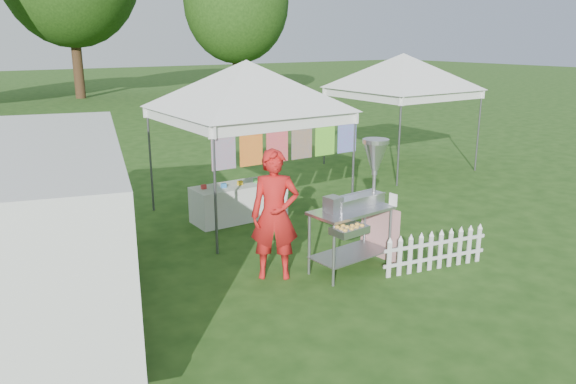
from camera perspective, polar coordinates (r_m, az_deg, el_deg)
ground at (r=8.41m, az=8.20°, el=-8.55°), size 120.00×120.00×0.00m
canopy_main at (r=10.54m, az=-4.25°, el=13.18°), size 4.24×4.24×3.45m
canopy_right at (r=15.11m, az=11.66°, el=13.62°), size 4.24×4.24×3.45m
tree_right at (r=31.61m, az=-5.29°, el=18.65°), size 5.60×5.60×8.42m
donut_cart at (r=8.37m, az=7.52°, el=-0.33°), size 1.38×1.05×1.94m
vendor at (r=8.02m, az=-1.35°, el=-2.34°), size 0.83×0.76×1.90m
cargo_van at (r=7.62m, az=-24.30°, el=-2.81°), size 3.42×5.69×2.21m
picket_fence at (r=8.77m, az=14.74°, el=-5.87°), size 1.77×0.39×0.56m
display_table at (r=10.83m, az=-4.98°, el=-0.98°), size 1.80×0.70×0.69m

